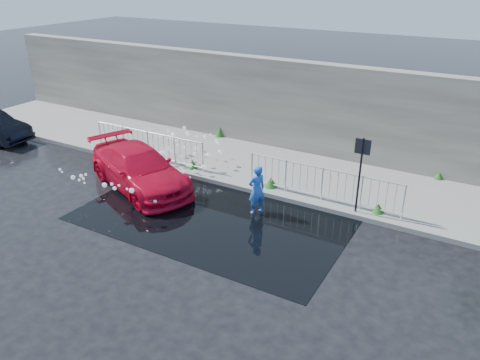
% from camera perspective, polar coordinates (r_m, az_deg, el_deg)
% --- Properties ---
extents(ground, '(90.00, 90.00, 0.00)m').
position_cam_1_polar(ground, '(13.83, -7.05, -5.59)').
color(ground, black).
rests_on(ground, ground).
extents(pavement, '(30.00, 4.00, 0.15)m').
position_cam_1_polar(pavement, '(17.60, 2.58, 1.75)').
color(pavement, gray).
rests_on(pavement, ground).
extents(curb, '(30.00, 0.25, 0.16)m').
position_cam_1_polar(curb, '(16.00, -0.72, -0.66)').
color(curb, gray).
rests_on(curb, ground).
extents(retaining_wall, '(30.00, 0.60, 3.50)m').
position_cam_1_polar(retaining_wall, '(18.88, 5.80, 9.13)').
color(retaining_wall, '#5C554D').
rests_on(retaining_wall, pavement).
extents(puddle, '(8.00, 5.00, 0.01)m').
position_cam_1_polar(puddle, '(14.29, -3.06, -4.35)').
color(puddle, black).
rests_on(puddle, ground).
extents(sign_post, '(0.45, 0.06, 2.50)m').
position_cam_1_polar(sign_post, '(13.95, 14.52, 1.94)').
color(sign_post, black).
rests_on(sign_post, ground).
extents(railing_left, '(5.05, 0.05, 1.10)m').
position_cam_1_polar(railing_left, '(18.19, -11.12, 4.31)').
color(railing_left, silver).
rests_on(railing_left, pavement).
extents(railing_right, '(5.05, 0.05, 1.10)m').
position_cam_1_polar(railing_right, '(14.87, 9.98, -0.33)').
color(railing_right, silver).
rests_on(railing_right, pavement).
extents(weeds, '(12.17, 3.93, 0.42)m').
position_cam_1_polar(weeds, '(17.46, -0.33, 2.48)').
color(weeds, '#165317').
rests_on(weeds, pavement).
extents(water_spray, '(3.58, 5.69, 1.02)m').
position_cam_1_polar(water_spray, '(16.94, -9.21, 2.76)').
color(water_spray, white).
rests_on(water_spray, ground).
extents(red_car, '(5.11, 3.57, 1.38)m').
position_cam_1_polar(red_car, '(16.16, -12.17, 1.38)').
color(red_car, red).
rests_on(red_car, ground).
extents(person, '(0.62, 0.68, 1.57)m').
position_cam_1_polar(person, '(14.09, 2.06, -1.19)').
color(person, blue).
rests_on(person, ground).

